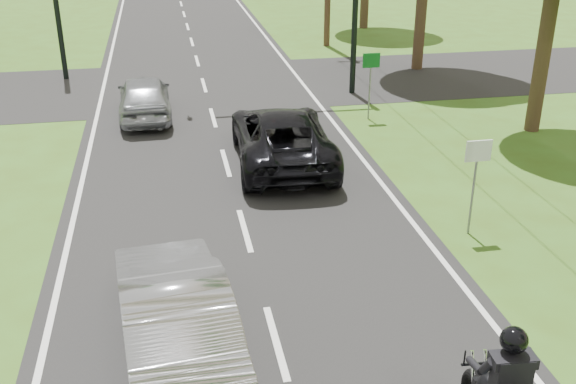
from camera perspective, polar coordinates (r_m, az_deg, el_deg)
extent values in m
plane|color=#3C5819|center=(11.25, -1.01, -12.61)|extent=(140.00, 140.00, 0.00)
cube|color=black|center=(20.10, -5.87, 4.54)|extent=(8.00, 100.00, 0.01)
cube|color=black|center=(25.82, -7.13, 8.95)|extent=(60.00, 7.00, 0.01)
cylinder|color=black|center=(9.43, 16.47, -13.70)|extent=(0.69, 0.09, 0.04)
cube|color=black|center=(8.79, 18.33, -14.85)|extent=(0.46, 0.28, 0.67)
sphere|color=black|center=(8.54, 18.59, -11.79)|extent=(0.33, 0.33, 0.33)
imported|color=black|center=(17.95, -0.53, 4.73)|extent=(2.69, 5.40, 1.47)
imported|color=#A5A5AA|center=(10.74, -9.61, -10.01)|extent=(2.03, 4.70, 1.51)
imported|color=#969A9D|center=(22.18, -12.06, 7.91)|extent=(1.69, 4.06, 1.37)
cylinder|color=black|center=(24.12, 5.71, 15.22)|extent=(0.20, 0.20, 6.00)
cylinder|color=black|center=(27.39, -19.08, 15.15)|extent=(0.20, 0.20, 6.00)
cylinder|color=slate|center=(14.57, 15.39, 0.11)|extent=(0.05, 0.05, 2.00)
cube|color=silver|center=(14.21, 15.84, 3.37)|extent=(0.55, 0.04, 0.45)
cylinder|color=slate|center=(21.65, 6.92, 8.70)|extent=(0.05, 0.05, 2.00)
cube|color=#0C591E|center=(21.40, 7.07, 11.00)|extent=(0.55, 0.04, 0.45)
cylinder|color=#332316|center=(21.32, 21.03, 12.42)|extent=(0.44, 0.44, 5.88)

